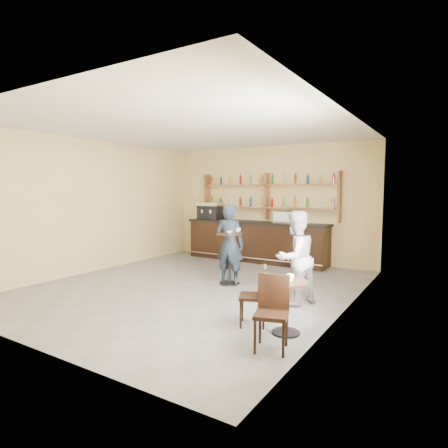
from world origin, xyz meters
The scene contains 23 objects.
floor centered at (0.00, 0.00, 0.00)m, with size 7.00×7.00×0.00m, color slate.
ceiling centered at (0.00, 0.00, 3.20)m, with size 7.00×7.00×0.00m, color white.
wall_back centered at (0.00, 3.50, 1.60)m, with size 7.00×7.00×0.00m, color #DDC07D.
wall_front centered at (0.00, -3.50, 1.60)m, with size 7.00×7.00×0.00m, color #DDC07D.
wall_left centered at (-3.00, 0.00, 1.60)m, with size 7.00×7.00×0.00m, color #DDC07D.
wall_right centered at (3.00, 0.00, 1.60)m, with size 7.00×7.00×0.00m, color #DDC07D.
window_pane centered at (2.99, -1.20, 1.70)m, with size 2.00×2.00×0.00m, color white.
window_frame centered at (2.99, -1.20, 1.70)m, with size 0.04×1.70×2.10m, color black, non-canonical shape.
shelf_unit centered at (0.00, 3.37, 1.81)m, with size 4.00×0.26×1.40m, color brown, non-canonical shape.
liquor_bottles centered at (0.00, 3.37, 1.98)m, with size 3.68×0.10×1.00m, color #8C5919, non-canonical shape.
bar_counter centered at (-0.21, 3.15, 0.56)m, with size 4.12×0.80×1.12m, color black, non-canonical shape.
espresso_machine centered at (-1.73, 3.15, 1.37)m, with size 0.70×0.45×0.50m, color black, non-canonical shape.
pastry_case centered at (0.64, 3.15, 1.27)m, with size 0.51×0.41×0.30m, color silver, non-canonical shape.
pedestal_table centered at (0.48, 0.56, 0.55)m, with size 0.53×0.53×1.10m, color black, non-canonical shape.
napkin centered at (0.48, 0.56, 1.10)m, with size 0.15×0.15×0.00m, color white.
donut centered at (0.49, 0.55, 1.13)m, with size 0.14×0.14×0.05m, color #CE8D4B.
cup_pedestal centered at (0.62, 0.66, 1.15)m, with size 0.14×0.14×0.11m, color white.
man_main centered at (0.45, 0.62, 0.85)m, with size 0.62×0.41×1.70m, color black.
cafe_table centered at (2.56, -1.35, 0.38)m, with size 0.59×0.59×0.75m, color black, non-canonical shape.
cup_cafe centered at (2.61, -1.35, 0.80)m, with size 0.10×0.10×0.10m, color white.
chair_west centered at (2.01, -1.30, 0.44)m, with size 0.38×0.38×0.89m, color black, non-canonical shape.
chair_south centered at (2.61, -1.95, 0.47)m, with size 0.40×0.40×0.93m, color black, non-canonical shape.
patron_second centered at (2.16, -0.01, 0.82)m, with size 0.80×0.62×1.65m, color gray.
Camera 1 is at (4.50, -6.10, 2.01)m, focal length 30.00 mm.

